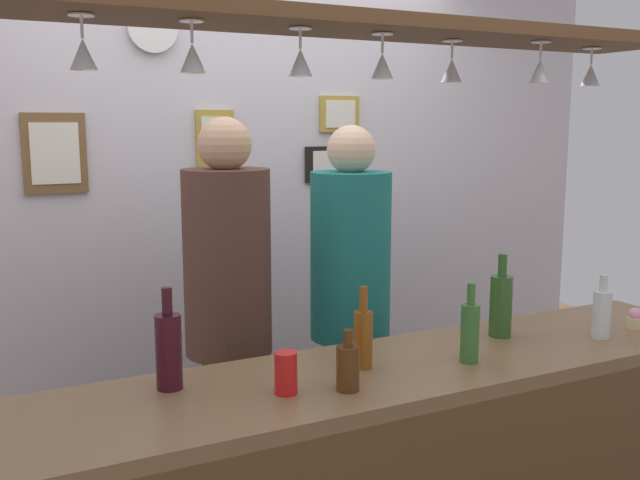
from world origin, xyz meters
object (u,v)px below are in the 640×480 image
(picture_frame_upper_small, at_px, (340,114))
(person_right_teal_shirt, at_px, (350,287))
(picture_frame_caricature, at_px, (55,153))
(wall_clock, at_px, (153,27))
(bottle_champagne_green, at_px, (501,304))
(bottle_beer_brown_stubby, at_px, (348,367))
(bottle_beer_amber_tall, at_px, (363,337))
(picture_frame_crest, at_px, (215,138))
(person_left_brown_shirt, at_px, (228,296))
(picture_frame_lower_pair, at_px, (332,164))
(drink_can, at_px, (286,373))
(bottle_soda_clear, at_px, (602,313))
(bottle_beer_green_import, at_px, (470,331))
(bottle_wine_dark_red, at_px, (169,349))
(cupcake, at_px, (635,319))

(picture_frame_upper_small, bearing_deg, person_right_teal_shirt, -114.65)
(picture_frame_caricature, bearing_deg, wall_clock, -0.82)
(bottle_champagne_green, xyz_separation_m, bottle_beer_brown_stubby, (-0.75, -0.21, -0.05))
(bottle_beer_amber_tall, xyz_separation_m, picture_frame_upper_small, (0.66, 1.38, 0.70))
(person_right_teal_shirt, distance_m, picture_frame_crest, 0.96)
(person_left_brown_shirt, bearing_deg, picture_frame_caricature, 129.59)
(person_right_teal_shirt, xyz_separation_m, picture_frame_lower_pair, (0.25, 0.64, 0.48))
(person_right_teal_shirt, height_order, picture_frame_upper_small, picture_frame_upper_small)
(picture_frame_lower_pair, bearing_deg, drink_can, -122.29)
(bottle_beer_brown_stubby, xyz_separation_m, bottle_soda_clear, (1.05, 0.03, 0.02))
(bottle_beer_green_import, height_order, bottle_soda_clear, bottle_beer_green_import)
(bottle_wine_dark_red, bearing_deg, person_right_teal_shirt, 33.55)
(person_left_brown_shirt, bearing_deg, drink_can, -98.57)
(bottle_beer_amber_tall, distance_m, bottle_beer_brown_stubby, 0.20)
(bottle_champagne_green, distance_m, bottle_beer_amber_tall, 0.61)
(bottle_soda_clear, bearing_deg, drink_can, 178.90)
(bottle_beer_amber_tall, bearing_deg, wall_clock, 101.48)
(bottle_beer_brown_stubby, relative_size, picture_frame_crest, 0.69)
(person_right_teal_shirt, xyz_separation_m, picture_frame_crest, (-0.37, 0.64, 0.62))
(bottle_beer_amber_tall, height_order, picture_frame_lower_pair, picture_frame_lower_pair)
(drink_can, bearing_deg, bottle_wine_dark_red, 146.25)
(person_right_teal_shirt, xyz_separation_m, bottle_soda_clear, (0.55, -0.85, 0.02))
(bottle_beer_green_import, relative_size, cupcake, 3.33)
(picture_frame_upper_small, bearing_deg, picture_frame_crest, 180.00)
(bottle_soda_clear, relative_size, cupcake, 2.95)
(person_left_brown_shirt, xyz_separation_m, bottle_champagne_green, (0.79, -0.67, 0.03))
(person_left_brown_shirt, relative_size, bottle_wine_dark_red, 5.84)
(picture_frame_upper_small, height_order, wall_clock, wall_clock)
(bottle_wine_dark_red, bearing_deg, picture_frame_caricature, 95.55)
(person_right_teal_shirt, relative_size, bottle_beer_amber_tall, 6.62)
(bottle_beer_brown_stubby, height_order, picture_frame_crest, picture_frame_crest)
(drink_can, bearing_deg, wall_clock, 88.89)
(drink_can, height_order, wall_clock, wall_clock)
(picture_frame_upper_small, distance_m, picture_frame_caricature, 1.39)
(picture_frame_crest, bearing_deg, picture_frame_upper_small, 0.00)
(bottle_champagne_green, relative_size, drink_can, 2.46)
(drink_can, xyz_separation_m, picture_frame_lower_pair, (0.93, 1.47, 0.49))
(bottle_wine_dark_red, bearing_deg, person_left_brown_shirt, 57.27)
(person_left_brown_shirt, bearing_deg, picture_frame_crest, 74.26)
(bottle_beer_brown_stubby, bearing_deg, wall_clock, 95.31)
(picture_frame_caricature, bearing_deg, bottle_wine_dark_red, -84.45)
(person_right_teal_shirt, bearing_deg, cupcake, -46.96)
(person_right_teal_shirt, xyz_separation_m, bottle_beer_amber_tall, (-0.37, -0.73, 0.03))
(cupcake, distance_m, picture_frame_lower_pair, 1.63)
(bottle_champagne_green, relative_size, picture_frame_upper_small, 1.36)
(bottle_beer_brown_stubby, bearing_deg, picture_frame_lower_pair, 63.57)
(person_left_brown_shirt, xyz_separation_m, picture_frame_upper_small, (0.84, 0.64, 0.71))
(bottle_beer_brown_stubby, height_order, picture_frame_lower_pair, picture_frame_lower_pair)
(bottle_beer_green_import, relative_size, drink_can, 2.13)
(bottle_champagne_green, relative_size, bottle_beer_brown_stubby, 1.67)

